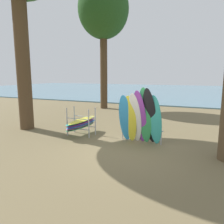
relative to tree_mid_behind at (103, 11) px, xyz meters
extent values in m
plane|color=brown|center=(4.88, -8.82, -7.41)|extent=(80.00, 80.00, 0.00)
cube|color=slate|center=(4.88, 20.84, -7.36)|extent=(80.00, 36.00, 0.10)
cylinder|color=#4C3823|center=(-0.72, -7.64, -3.67)|extent=(0.67, 0.67, 7.48)
cylinder|color=#4C3823|center=(0.00, 0.00, -4.25)|extent=(0.56, 0.56, 6.33)
ellipsoid|color=#234C1E|center=(0.00, 0.00, 0.13)|extent=(3.83, 3.83, 4.41)
ellipsoid|color=#2D8ED1|center=(4.58, -7.78, -6.44)|extent=(0.53, 0.57, 1.93)
ellipsoid|color=yellow|center=(4.78, -7.79, -6.45)|extent=(0.57, 0.57, 1.91)
ellipsoid|color=white|center=(4.98, -7.79, -6.40)|extent=(0.59, 0.70, 2.02)
ellipsoid|color=purple|center=(5.18, -7.80, -6.34)|extent=(0.61, 0.77, 2.13)
ellipsoid|color=#339E56|center=(5.38, -7.80, -6.28)|extent=(0.57, 0.61, 2.24)
ellipsoid|color=black|center=(5.58, -7.81, -6.29)|extent=(0.65, 0.85, 2.23)
ellipsoid|color=#38B2AD|center=(5.78, -7.81, -6.42)|extent=(0.60, 0.62, 1.97)
cylinder|color=#9EA0A5|center=(4.36, -7.48, -7.13)|extent=(0.04, 0.04, 0.55)
cylinder|color=#9EA0A5|center=(6.00, -7.63, -7.13)|extent=(0.04, 0.04, 0.55)
cylinder|color=#9EA0A5|center=(5.18, -7.55, -6.86)|extent=(1.81, 0.22, 0.04)
cylinder|color=#9EA0A5|center=(1.88, -7.91, -6.78)|extent=(0.05, 0.05, 1.25)
cylinder|color=#9EA0A5|center=(2.98, -7.91, -6.78)|extent=(0.05, 0.05, 1.25)
cylinder|color=#9EA0A5|center=(1.88, -7.31, -6.78)|extent=(0.05, 0.05, 1.25)
cylinder|color=#9EA0A5|center=(2.98, -7.31, -6.78)|extent=(0.05, 0.05, 1.25)
cylinder|color=#9EA0A5|center=(2.43, -7.91, -7.06)|extent=(1.10, 0.04, 0.04)
cylinder|color=#9EA0A5|center=(2.43, -7.91, -6.61)|extent=(1.10, 0.04, 0.04)
cylinder|color=#9EA0A5|center=(2.43, -7.31, -7.06)|extent=(1.10, 0.04, 0.04)
cylinder|color=#9EA0A5|center=(2.43, -7.31, -6.61)|extent=(1.10, 0.04, 0.04)
ellipsoid|color=#339E56|center=(2.41, -7.61, -7.01)|extent=(0.62, 2.13, 0.06)
ellipsoid|color=pink|center=(2.41, -7.61, -6.95)|extent=(0.61, 2.12, 0.06)
ellipsoid|color=#2D8ED1|center=(2.46, -7.61, -6.89)|extent=(0.65, 2.13, 0.06)
ellipsoid|color=purple|center=(2.45, -7.61, -6.83)|extent=(0.55, 2.11, 0.06)
ellipsoid|color=#38B2AD|center=(2.37, -7.61, -6.77)|extent=(0.53, 2.11, 0.06)
ellipsoid|color=yellow|center=(2.48, -7.61, -6.71)|extent=(0.51, 2.10, 0.06)
camera|label=1|loc=(7.46, -15.95, -4.69)|focal=35.37mm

